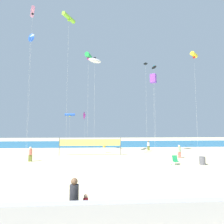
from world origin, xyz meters
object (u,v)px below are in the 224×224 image
at_px(kite_blue_tube, 70,115).
at_px(beach_handbag, 169,163).
at_px(kite_pink_tube, 33,12).
at_px(beachgoer_coral_shirt, 30,154).
at_px(kite_magenta_delta, 85,115).
at_px(beachgoer_white_shirt, 148,145).
at_px(kite_black_diamond, 146,65).
at_px(kite_black_inflatable, 154,68).
at_px(kite_lime_tube, 69,18).
at_px(beachgoer_mustard_shirt, 104,146).
at_px(volleyball_net, 90,143).
at_px(kite_white_inflatable, 95,61).
at_px(trash_barrel, 202,161).
at_px(kite_blue_delta, 30,38).
at_px(folding_beach_chair, 175,160).
at_px(kite_yellow_tube, 194,55).
at_px(kite_green_tube, 88,56).
at_px(kite_violet_box, 153,79).
at_px(mother_figure, 74,197).
at_px(beachgoer_sage_shirt, 179,151).
at_px(toddler_figure, 86,205).

bearing_deg(kite_blue_tube, beach_handbag, -53.70).
bearing_deg(kite_pink_tube, beachgoer_coral_shirt, -65.31).
distance_m(beach_handbag, kite_magenta_delta, 21.12).
xyz_separation_m(beachgoer_white_shirt, kite_black_diamond, (-0.01, 0.99, 14.21)).
height_order(kite_black_inflatable, kite_lime_tube, kite_lime_tube).
distance_m(kite_black_diamond, kite_pink_tube, 19.82).
xyz_separation_m(beach_handbag, kite_lime_tube, (-11.52, 7.14, 19.40)).
height_order(kite_magenta_delta, kite_blue_tube, kite_magenta_delta).
height_order(beachgoer_mustard_shirt, volleyball_net, volleyball_net).
bearing_deg(kite_black_inflatable, kite_white_inflatable, -135.14).
height_order(trash_barrel, kite_blue_delta, kite_blue_delta).
bearing_deg(kite_black_diamond, beachgoer_mustard_shirt, -154.75).
relative_size(folding_beach_chair, kite_lime_tube, 0.04).
relative_size(kite_blue_delta, kite_blue_tube, 2.98).
bearing_deg(trash_barrel, kite_magenta_delta, 126.50).
relative_size(beach_handbag, kite_blue_delta, 0.02).
relative_size(kite_yellow_tube, kite_white_inflatable, 1.17).
distance_m(beachgoer_coral_shirt, kite_green_tube, 15.53).
xyz_separation_m(beach_handbag, kite_black_diamond, (1.22, 13.36, 14.92)).
distance_m(kite_black_diamond, kite_lime_tube, 14.88).
height_order(beachgoer_coral_shirt, kite_violet_box, kite_violet_box).
xyz_separation_m(kite_blue_delta, kite_yellow_tube, (25.90, -4.11, -4.01)).
distance_m(kite_violet_box, kite_lime_tube, 15.61).
relative_size(mother_figure, kite_violet_box, 0.13).
distance_m(kite_magenta_delta, kite_lime_tube, 17.09).
relative_size(beachgoer_coral_shirt, kite_blue_delta, 0.08).
bearing_deg(kite_violet_box, beachgoer_mustard_shirt, -177.62).
bearing_deg(kite_blue_tube, folding_beach_chair, -52.13).
xyz_separation_m(volleyball_net, kite_magenta_delta, (-1.63, 10.48, 4.55)).
height_order(kite_magenta_delta, kite_green_tube, kite_green_tube).
relative_size(beachgoer_sage_shirt, kite_yellow_tube, 0.10).
relative_size(kite_violet_box, kite_black_inflatable, 0.77).
bearing_deg(beachgoer_white_shirt, beach_handbag, 51.87).
height_order(kite_yellow_tube, kite_blue_tube, kite_yellow_tube).
xyz_separation_m(kite_blue_delta, kite_magenta_delta, (8.74, 5.80, -12.59)).
xyz_separation_m(mother_figure, volleyball_net, (-0.29, 17.85, 0.78)).
relative_size(kite_blue_delta, kite_magenta_delta, 2.82).
bearing_deg(kite_lime_tube, kite_blue_tube, 96.72).
relative_size(kite_blue_delta, kite_black_inflatable, 1.21).
distance_m(mother_figure, beachgoer_white_shirt, 24.80).
xyz_separation_m(beach_handbag, kite_blue_delta, (-18.62, 11.86, 18.64)).
relative_size(toddler_figure, kite_black_inflatable, 0.06).
height_order(beachgoer_coral_shirt, kite_lime_tube, kite_lime_tube).
distance_m(beachgoer_mustard_shirt, kite_green_tube, 13.65).
bearing_deg(kite_white_inflatable, kite_blue_delta, 148.04).
height_order(beachgoer_mustard_shirt, kite_violet_box, kite_violet_box).
bearing_deg(kite_blue_delta, beach_handbag, -32.51).
bearing_deg(kite_black_diamond, kite_white_inflatable, -136.79).
xyz_separation_m(kite_lime_tube, kite_blue_tube, (-1.20, 10.18, -13.25)).
bearing_deg(beachgoer_mustard_shirt, mother_figure, 27.95).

